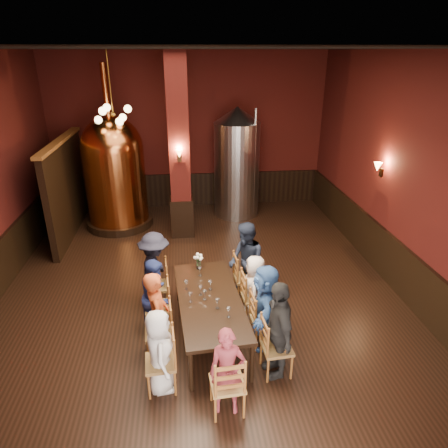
{
  "coord_description": "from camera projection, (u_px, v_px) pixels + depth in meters",
  "views": [
    {
      "loc": [
        -0.26,
        -6.88,
        4.48
      ],
      "look_at": [
        0.52,
        0.2,
        1.37
      ],
      "focal_mm": 32.0,
      "sensor_mm": 36.0,
      "label": 1
    }
  ],
  "objects": [
    {
      "name": "copper_kettle",
      "position": [
        115.0,
        171.0,
        10.54
      ],
      "size": [
        1.78,
        1.78,
        4.21
      ],
      "rotation": [
        0.0,
        0.0,
        0.02
      ],
      "color": "black",
      "rests_on": "ground"
    },
    {
      "name": "chair_3",
      "position": [
        156.0,
        286.0,
        7.4
      ],
      "size": [
        0.49,
        0.49,
        0.92
      ],
      "primitive_type": null,
      "rotation": [
        0.0,
        0.0,
        -1.5
      ],
      "color": "brown",
      "rests_on": "ground"
    },
    {
      "name": "wine_glass_2",
      "position": [
        210.0,
        285.0,
        6.73
      ],
      "size": [
        0.07,
        0.07,
        0.17
      ],
      "primitive_type": null,
      "color": "white",
      "rests_on": "dining_table"
    },
    {
      "name": "person_6",
      "position": [
        255.0,
        289.0,
        7.01
      ],
      "size": [
        0.5,
        0.68,
        1.26
      ],
      "primitive_type": "imported",
      "rotation": [
        0.0,
        0.0,
        4.54
      ],
      "color": "silver",
      "rests_on": "ground"
    },
    {
      "name": "person_7",
      "position": [
        246.0,
        262.0,
        7.55
      ],
      "size": [
        0.54,
        0.83,
        1.58
      ],
      "primitive_type": "imported",
      "rotation": [
        0.0,
        0.0,
        4.94
      ],
      "color": "#192133",
      "rests_on": "ground"
    },
    {
      "name": "chair_4",
      "position": [
        277.0,
        347.0,
        5.88
      ],
      "size": [
        0.49,
        0.49,
        0.92
      ],
      "primitive_type": null,
      "rotation": [
        0.0,
        0.0,
        1.64
      ],
      "color": "brown",
      "rests_on": "ground"
    },
    {
      "name": "person_5",
      "position": [
        265.0,
        306.0,
        6.38
      ],
      "size": [
        0.63,
        1.39,
        1.44
      ],
      "primitive_type": "imported",
      "rotation": [
        0.0,
        0.0,
        4.56
      ],
      "color": "#365FA2",
      "rests_on": "ground"
    },
    {
      "name": "pendant_cluster",
      "position": [
        113.0,
        114.0,
        9.31
      ],
      "size": [
        0.9,
        0.9,
        1.7
      ],
      "primitive_type": null,
      "color": "#A57226",
      "rests_on": "room"
    },
    {
      "name": "wainscot_right",
      "position": [
        390.0,
        259.0,
        8.29
      ],
      "size": [
        0.08,
        9.9,
        1.0
      ],
      "primitive_type": "cube",
      "color": "black",
      "rests_on": "ground"
    },
    {
      "name": "wine_glass_4",
      "position": [
        217.0,
        304.0,
        6.24
      ],
      "size": [
        0.07,
        0.07,
        0.17
      ],
      "primitive_type": null,
      "color": "white",
      "rests_on": "dining_table"
    },
    {
      "name": "wine_glass_5",
      "position": [
        205.0,
        295.0,
        6.46
      ],
      "size": [
        0.07,
        0.07,
        0.17
      ],
      "primitive_type": null,
      "color": "white",
      "rests_on": "dining_table"
    },
    {
      "name": "rose_vase",
      "position": [
        198.0,
        259.0,
        7.34
      ],
      "size": [
        0.18,
        0.18,
        0.31
      ],
      "color": "white",
      "rests_on": "dining_table"
    },
    {
      "name": "sconce_wall",
      "position": [
        382.0,
        169.0,
        8.33
      ],
      "size": [
        0.2,
        0.2,
        0.36
      ],
      "primitive_type": null,
      "rotation": [
        0.0,
        0.0,
        1.57
      ],
      "color": "black",
      "rests_on": "room"
    },
    {
      "name": "person_0",
      "position": [
        160.0,
        351.0,
        5.52
      ],
      "size": [
        0.47,
        0.67,
        1.29
      ],
      "primitive_type": "imported",
      "rotation": [
        0.0,
        0.0,
        1.67
      ],
      "color": "silver",
      "rests_on": "ground"
    },
    {
      "name": "partition",
      "position": [
        67.0,
        190.0,
        10.21
      ],
      "size": [
        0.22,
        3.5,
        2.4
      ],
      "primitive_type": "cube",
      "color": "black",
      "rests_on": "ground"
    },
    {
      "name": "chair_5",
      "position": [
        264.0,
        319.0,
        6.49
      ],
      "size": [
        0.49,
        0.49,
        0.92
      ],
      "primitive_type": null,
      "rotation": [
        0.0,
        0.0,
        1.64
      ],
      "color": "brown",
      "rests_on": "ground"
    },
    {
      "name": "person_4",
      "position": [
        278.0,
        329.0,
        5.75
      ],
      "size": [
        0.45,
        0.94,
        1.57
      ],
      "primitive_type": "imported",
      "rotation": [
        0.0,
        0.0,
        4.78
      ],
      "color": "black",
      "rests_on": "ground"
    },
    {
      "name": "person_2",
      "position": [
        157.0,
        296.0,
        6.71
      ],
      "size": [
        0.47,
        0.72,
        1.37
      ],
      "primitive_type": "imported",
      "rotation": [
        0.0,
        0.0,
        1.35
      ],
      "color": "navy",
      "rests_on": "ground"
    },
    {
      "name": "person_3",
      "position": [
        155.0,
        272.0,
        7.28
      ],
      "size": [
        0.68,
        1.05,
        1.53
      ],
      "primitive_type": "imported",
      "rotation": [
        0.0,
        0.0,
        1.45
      ],
      "color": "black",
      "rests_on": "ground"
    },
    {
      "name": "sconce_column",
      "position": [
        179.0,
        155.0,
        9.46
      ],
      "size": [
        0.2,
        0.2,
        0.36
      ],
      "primitive_type": null,
      "rotation": [
        0.0,
        0.0,
        3.14
      ],
      "color": "black",
      "rests_on": "column"
    },
    {
      "name": "person_1",
      "position": [
        158.0,
        316.0,
        6.09
      ],
      "size": [
        0.41,
        0.58,
        1.5
      ],
      "primitive_type": "imported",
      "rotation": [
        0.0,
        0.0,
        1.67
      ],
      "color": "#B1451E",
      "rests_on": "ground"
    },
    {
      "name": "chair_2",
      "position": [
        158.0,
        307.0,
        6.8
      ],
      "size": [
        0.49,
        0.49,
        0.92
      ],
      "primitive_type": null,
      "rotation": [
        0.0,
        0.0,
        -1.5
      ],
      "color": "brown",
      "rests_on": "ground"
    },
    {
      "name": "wine_glass_7",
      "position": [
        200.0,
        272.0,
        7.15
      ],
      "size": [
        0.07,
        0.07,
        0.17
      ],
      "primitive_type": null,
      "color": "white",
      "rests_on": "dining_table"
    },
    {
      "name": "room",
      "position": [
        197.0,
        185.0,
        7.19
      ],
      "size": [
        10.0,
        10.02,
        4.5
      ],
      "color": "black",
      "rests_on": "ground"
    },
    {
      "name": "chair_1",
      "position": [
        159.0,
        332.0,
        6.2
      ],
      "size": [
        0.49,
        0.49,
        0.92
      ],
      "primitive_type": null,
      "rotation": [
        0.0,
        0.0,
        -1.5
      ],
      "color": "brown",
      "rests_on": "ground"
    },
    {
      "name": "chair_0",
      "position": [
        160.0,
        362.0,
        5.6
      ],
      "size": [
        0.49,
        0.49,
        0.92
      ],
      "primitive_type": null,
      "rotation": [
        0.0,
        0.0,
        -1.5
      ],
      "color": "brown",
      "rests_on": "ground"
    },
    {
      "name": "wine_glass_3",
      "position": [
        229.0,
        312.0,
        6.03
      ],
      "size": [
        0.07,
        0.07,
        0.17
      ],
      "primitive_type": null,
      "color": "white",
      "rests_on": "dining_table"
    },
    {
      "name": "wine_glass_6",
      "position": [
        190.0,
        297.0,
        6.4
      ],
      "size": [
        0.07,
        0.07,
        0.17
      ],
      "primitive_type": null,
      "color": "white",
      "rests_on": "dining_table"
    },
    {
      "name": "steel_vessel",
      "position": [
        237.0,
        163.0,
        11.3
      ],
      "size": [
        1.39,
        1.39,
        3.1
      ],
      "rotation": [
        0.0,
        0.0,
        0.09
      ],
      "color": "#B2B2B7",
      "rests_on": "ground"
    },
    {
      "name": "wine_glass_1",
      "position": [
        201.0,
        291.0,
        6.58
      ],
      "size": [
        0.07,
        0.07,
        0.17
      ],
      "primitive_type": null,
      "color": "white",
      "rests_on": "dining_table"
    },
    {
      "name": "chair_7",
      "position": [
        246.0,
        277.0,
        7.68
      ],
      "size": [
        0.49,
        0.49,
        0.92
      ],
      "primitive_type": null,
      "rotation": [
        0.0,
        0.0,
        1.64
      ],
      "color": "brown",
      "rests_on": "ground"
    },
    {
      "name": "column",
      "position": [
        179.0,
        150.0,
        9.71
      ],
      "size": [
        0.58,
        0.58,
        4.5
      ],
      "primitive_type": "cube",
      "color": "#45110E",
      "rests_on": "ground"
    },
    {
      "name": "chair_8",
      "position": [
        227.0,
        383.0,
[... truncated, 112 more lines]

